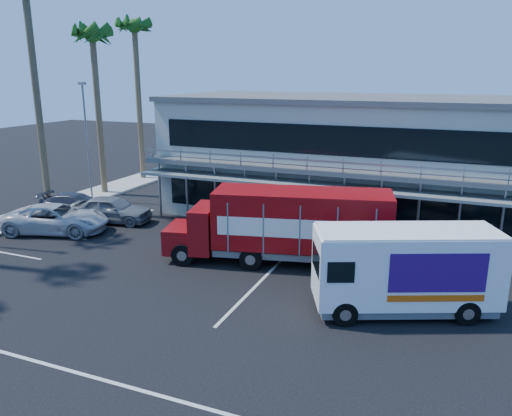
% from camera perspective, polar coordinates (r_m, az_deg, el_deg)
% --- Properties ---
extents(ground, '(120.00, 120.00, 0.00)m').
position_cam_1_polar(ground, '(20.54, -7.27, -9.93)').
color(ground, black).
rests_on(ground, ground).
extents(building, '(22.40, 12.00, 7.30)m').
position_cam_1_polar(building, '(32.07, 10.62, 5.93)').
color(building, '#A1A89A').
rests_on(building, ground).
extents(curb_strip, '(3.00, 32.00, 0.16)m').
position_cam_1_polar(curb_strip, '(33.99, -24.63, -0.87)').
color(curb_strip, '#A5A399').
rests_on(curb_strip, ground).
extents(palm_d, '(2.80, 2.80, 14.75)m').
position_cam_1_polar(palm_d, '(34.65, -24.80, 20.73)').
color(palm_d, brown).
rests_on(palm_d, ground).
extents(palm_e, '(2.80, 2.80, 12.25)m').
position_cam_1_polar(palm_e, '(37.80, -18.14, 17.35)').
color(palm_e, brown).
rests_on(palm_e, ground).
extents(palm_f, '(2.80, 2.80, 13.25)m').
position_cam_1_polar(palm_f, '(42.46, -13.68, 18.56)').
color(palm_f, brown).
rests_on(palm_f, ground).
extents(light_pole_far, '(0.50, 0.25, 8.09)m').
position_cam_1_polar(light_pole_far, '(36.14, -18.78, 7.76)').
color(light_pole_far, gray).
rests_on(light_pole_far, ground).
extents(red_truck, '(10.69, 4.68, 3.51)m').
position_cam_1_polar(red_truck, '(23.09, 3.48, -1.83)').
color(red_truck, maroon).
rests_on(red_truck, ground).
extents(white_van, '(6.98, 4.69, 3.23)m').
position_cam_1_polar(white_van, '(19.22, 16.70, -6.72)').
color(white_van, white).
rests_on(white_van, ground).
extents(parked_car_c, '(6.22, 4.20, 1.58)m').
position_cam_1_polar(parked_car_c, '(30.02, -21.86, -1.16)').
color(parked_car_c, '#BDBDBF').
rests_on(parked_car_c, ground).
extents(parked_car_d, '(5.03, 2.75, 1.38)m').
position_cam_1_polar(parked_car_d, '(33.21, -19.79, 0.36)').
color(parked_car_d, '#2B2F3A').
rests_on(parked_car_d, ground).
extents(parked_car_e, '(5.00, 2.77, 1.61)m').
position_cam_1_polar(parked_car_e, '(30.98, -16.15, -0.14)').
color(parked_car_e, slate).
rests_on(parked_car_e, ground).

